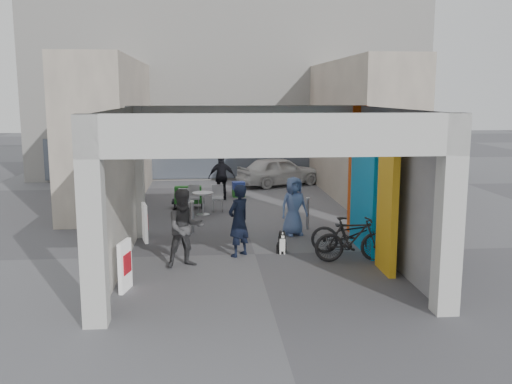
{
  "coord_description": "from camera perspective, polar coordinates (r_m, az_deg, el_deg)",
  "views": [
    {
      "loc": [
        -1.15,
        -13.22,
        3.81
      ],
      "look_at": [
        0.12,
        1.0,
        1.35
      ],
      "focal_mm": 40.0,
      "sensor_mm": 36.0,
      "label": 1
    }
  ],
  "objects": [
    {
      "name": "produce_stand",
      "position": [
        19.38,
        -6.8,
        -0.76
      ],
      "size": [
        1.09,
        0.59,
        0.71
      ],
      "rotation": [
        0.0,
        0.0,
        0.16
      ],
      "color": "black",
      "rests_on": "ground"
    },
    {
      "name": "border_collie",
      "position": [
        13.84,
        2.59,
        -5.2
      ],
      "size": [
        0.22,
        0.42,
        0.58
      ],
      "rotation": [
        0.0,
        0.0,
        -0.24
      ],
      "color": "black",
      "rests_on": "ground"
    },
    {
      "name": "man_crates",
      "position": [
        20.69,
        -3.45,
        1.49
      ],
      "size": [
        1.01,
        0.5,
        1.66
      ],
      "primitive_type": "imported",
      "rotation": [
        0.0,
        0.0,
        3.25
      ],
      "color": "black",
      "rests_on": "ground"
    },
    {
      "name": "cafe_set",
      "position": [
        18.48,
        -5.68,
        -1.18
      ],
      "size": [
        1.44,
        1.16,
        0.87
      ],
      "rotation": [
        0.0,
        0.0,
        0.31
      ],
      "color": "#ABACB1",
      "rests_on": "ground"
    },
    {
      "name": "advert_board_far",
      "position": [
        15.11,
        -11.04,
        -3.02
      ],
      "size": [
        0.2,
        0.55,
        1.0
      ],
      "rotation": [
        0.0,
        0.0,
        0.22
      ],
      "color": "white",
      "rests_on": "ground"
    },
    {
      "name": "bollard_center",
      "position": [
        15.92,
        -1.28,
        -2.51
      ],
      "size": [
        0.09,
        0.09,
        0.84
      ],
      "primitive_type": "cylinder",
      "color": "#979A9F",
      "rests_on": "ground"
    },
    {
      "name": "man_with_dog",
      "position": [
        13.46,
        -1.74,
        -2.87
      ],
      "size": [
        0.74,
        0.73,
        1.72
      ],
      "primitive_type": "imported",
      "rotation": [
        0.0,
        0.0,
        3.91
      ],
      "color": "black",
      "rests_on": "ground"
    },
    {
      "name": "crate_stack",
      "position": [
        21.35,
        -1.76,
        0.27
      ],
      "size": [
        0.48,
        0.39,
        0.56
      ],
      "rotation": [
        0.0,
        0.0,
        0.1
      ],
      "color": "#19581A",
      "rests_on": "ground"
    },
    {
      "name": "bollard_right",
      "position": [
        16.28,
        5.19,
        -2.16
      ],
      "size": [
        0.09,
        0.09,
        0.9
      ],
      "primitive_type": "cylinder",
      "color": "#979A9F",
      "rests_on": "ground"
    },
    {
      "name": "bollard_left",
      "position": [
        15.88,
        -6.38,
        -2.51
      ],
      "size": [
        0.09,
        0.09,
        0.89
      ],
      "primitive_type": "cylinder",
      "color": "#979A9F",
      "rests_on": "ground"
    },
    {
      "name": "white_van",
      "position": [
        23.97,
        2.34,
        2.12
      ],
      "size": [
        3.87,
        2.77,
        1.22
      ],
      "primitive_type": "imported",
      "rotation": [
        0.0,
        0.0,
        1.99
      ],
      "color": "silver",
      "rests_on": "ground"
    },
    {
      "name": "far_building",
      "position": [
        27.23,
        -2.71,
        10.17
      ],
      "size": [
        18.0,
        4.08,
        8.0
      ],
      "color": "white",
      "rests_on": "ground"
    },
    {
      "name": "arcade_canopy",
      "position": [
        12.6,
        2.66,
        2.91
      ],
      "size": [
        6.4,
        6.45,
        6.4
      ],
      "color": "#B7B7B2",
      "rests_on": "ground"
    },
    {
      "name": "bicycle_front",
      "position": [
        13.82,
        9.54,
        -4.16
      ],
      "size": [
        2.06,
        1.28,
        1.02
      ],
      "primitive_type": "imported",
      "rotation": [
        0.0,
        0.0,
        1.24
      ],
      "color": "black",
      "rests_on": "ground"
    },
    {
      "name": "advert_board_near",
      "position": [
        11.49,
        -12.95,
        -7.18
      ],
      "size": [
        0.21,
        0.55,
        1.0
      ],
      "rotation": [
        0.0,
        0.0,
        -0.23
      ],
      "color": "white",
      "rests_on": "ground"
    },
    {
      "name": "plaza_bldg_left",
      "position": [
        21.03,
        -14.32,
        5.92
      ],
      "size": [
        2.0,
        9.0,
        5.0
      ],
      "primitive_type": "cube",
      "color": "#BEB19E",
      "rests_on": "ground"
    },
    {
      "name": "bicycle_rear",
      "position": [
        13.27,
        9.61,
        -4.67
      ],
      "size": [
        1.75,
        0.52,
        1.05
      ],
      "primitive_type": "imported",
      "rotation": [
        0.0,
        0.0,
        1.58
      ],
      "color": "black",
      "rests_on": "ground"
    },
    {
      "name": "man_back_turned",
      "position": [
        12.73,
        -7.11,
        -3.6
      ],
      "size": [
        1.01,
        0.89,
        1.75
      ],
      "primitive_type": "imported",
      "rotation": [
        0.0,
        0.0,
        0.3
      ],
      "color": "#3E3E40",
      "rests_on": "ground"
    },
    {
      "name": "man_elderly",
      "position": [
        15.5,
        3.8,
        -1.42
      ],
      "size": [
        0.91,
        0.74,
        1.6
      ],
      "primitive_type": "imported",
      "rotation": [
        0.0,
        0.0,
        0.34
      ],
      "color": "#5670A8",
      "rests_on": "ground"
    },
    {
      "name": "plaza_bldg_right",
      "position": [
        21.51,
        10.21,
        6.15
      ],
      "size": [
        2.0,
        9.0,
        5.0
      ],
      "primitive_type": "cube",
      "color": "#BEB19E",
      "rests_on": "ground"
    },
    {
      "name": "ground",
      "position": [
        13.8,
        -0.11,
        -6.23
      ],
      "size": [
        90.0,
        90.0,
        0.0
      ],
      "primitive_type": "plane",
      "color": "#57575C",
      "rests_on": "ground"
    }
  ]
}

